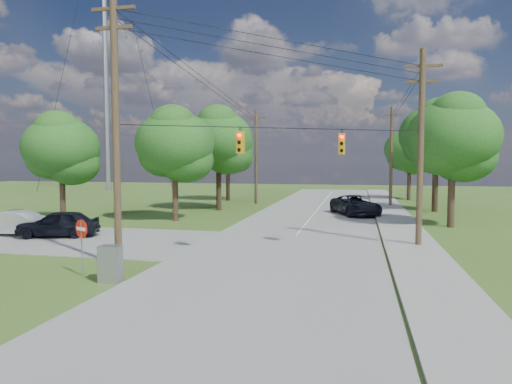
% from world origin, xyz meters
% --- Properties ---
extents(ground, '(140.00, 140.00, 0.00)m').
position_xyz_m(ground, '(0.00, 0.00, 0.00)').
color(ground, '#3C5B1E').
rests_on(ground, ground).
extents(main_road, '(10.00, 100.00, 0.03)m').
position_xyz_m(main_road, '(2.00, 5.00, 0.01)').
color(main_road, gray).
rests_on(main_road, ground).
extents(sidewalk_east, '(2.60, 100.00, 0.12)m').
position_xyz_m(sidewalk_east, '(8.70, 5.00, 0.06)').
color(sidewalk_east, gray).
rests_on(sidewalk_east, ground).
extents(pole_sw, '(2.00, 0.32, 12.00)m').
position_xyz_m(pole_sw, '(-4.60, 0.40, 6.23)').
color(pole_sw, '#4D3A28').
rests_on(pole_sw, ground).
extents(pole_ne, '(2.00, 0.32, 10.50)m').
position_xyz_m(pole_ne, '(8.90, 8.00, 5.47)').
color(pole_ne, '#4D3A28').
rests_on(pole_ne, ground).
extents(pole_north_e, '(2.00, 0.32, 10.00)m').
position_xyz_m(pole_north_e, '(8.90, 30.00, 5.13)').
color(pole_north_e, '#4D3A28').
rests_on(pole_north_e, ground).
extents(pole_north_w, '(2.00, 0.32, 10.00)m').
position_xyz_m(pole_north_w, '(-5.00, 30.00, 5.13)').
color(pole_north_w, '#4D3A28').
rests_on(pole_north_w, ground).
extents(power_lines, '(13.93, 29.62, 4.93)m').
position_xyz_m(power_lines, '(1.50, 11.54, 9.15)').
color(power_lines, black).
rests_on(power_lines, ground).
extents(traffic_signals, '(4.91, 3.27, 1.05)m').
position_xyz_m(traffic_signals, '(2.55, 4.43, 5.50)').
color(traffic_signals, '#C5920B').
rests_on(traffic_signals, ground).
extents(radio_mast, '(0.70, 0.70, 45.00)m').
position_xyz_m(radio_mast, '(-32.00, 46.00, 22.50)').
color(radio_mast, gray).
rests_on(radio_mast, ground).
extents(tree_w_near, '(6.00, 6.00, 8.40)m').
position_xyz_m(tree_w_near, '(-8.00, 15.00, 5.92)').
color(tree_w_near, '#432E21').
rests_on(tree_w_near, ground).
extents(tree_w_mid, '(6.40, 6.40, 9.22)m').
position_xyz_m(tree_w_mid, '(-7.00, 23.00, 6.58)').
color(tree_w_mid, '#432E21').
rests_on(tree_w_mid, ground).
extents(tree_w_far, '(6.00, 6.00, 8.73)m').
position_xyz_m(tree_w_far, '(-9.00, 33.00, 6.25)').
color(tree_w_far, '#432E21').
rests_on(tree_w_far, ground).
extents(tree_e_near, '(6.20, 6.20, 8.81)m').
position_xyz_m(tree_e_near, '(12.00, 16.00, 6.25)').
color(tree_e_near, '#432E21').
rests_on(tree_e_near, ground).
extents(tree_e_mid, '(6.60, 6.60, 9.64)m').
position_xyz_m(tree_e_mid, '(12.50, 26.00, 6.91)').
color(tree_e_mid, '#432E21').
rests_on(tree_e_mid, ground).
extents(tree_e_far, '(5.80, 5.80, 8.32)m').
position_xyz_m(tree_e_far, '(11.50, 38.00, 5.92)').
color(tree_e_far, '#432E21').
rests_on(tree_e_far, ground).
extents(tree_cross_n, '(5.60, 5.60, 7.91)m').
position_xyz_m(tree_cross_n, '(-16.00, 12.50, 5.59)').
color(tree_cross_n, '#432E21').
rests_on(tree_cross_n, ground).
extents(car_cross_dark, '(5.07, 3.18, 1.61)m').
position_xyz_m(car_cross_dark, '(-12.00, 6.42, 0.84)').
color(car_cross_dark, black).
rests_on(car_cross_dark, cross_road).
extents(car_cross_silver, '(4.80, 2.12, 1.53)m').
position_xyz_m(car_cross_silver, '(-15.45, 6.25, 0.80)').
color(car_cross_silver, silver).
rests_on(car_cross_silver, cross_road).
extents(car_main_north, '(4.88, 6.55, 1.65)m').
position_xyz_m(car_main_north, '(5.50, 21.66, 0.86)').
color(car_main_north, black).
rests_on(car_main_north, main_road).
extents(control_cabinet, '(0.82, 0.62, 1.42)m').
position_xyz_m(control_cabinet, '(-3.50, -2.16, 0.71)').
color(control_cabinet, gray).
rests_on(control_cabinet, ground).
extents(do_not_enter_sign, '(0.71, 0.33, 2.29)m').
position_xyz_m(do_not_enter_sign, '(-5.14, -1.50, 1.67)').
color(do_not_enter_sign, gray).
rests_on(do_not_enter_sign, ground).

